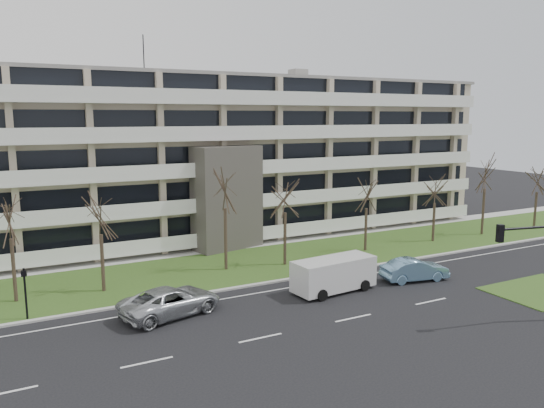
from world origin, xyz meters
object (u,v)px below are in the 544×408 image
silver_pickup (171,301)px  white_van (335,272)px  blue_sedan (415,270)px  pedestrian_signal (25,287)px

silver_pickup → white_van: bearing=-108.9°
white_van → blue_sedan: bearing=-11.6°
silver_pickup → pedestrian_signal: pedestrian_signal is taller
silver_pickup → blue_sedan: size_ratio=1.26×
blue_sedan → white_van: size_ratio=0.81×
blue_sedan → white_van: 6.40m
blue_sedan → pedestrian_signal: size_ratio=1.57×
white_van → pedestrian_signal: pedestrian_signal is taller
white_van → pedestrian_signal: (-18.45, 3.98, 0.61)m
silver_pickup → blue_sedan: silver_pickup is taller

